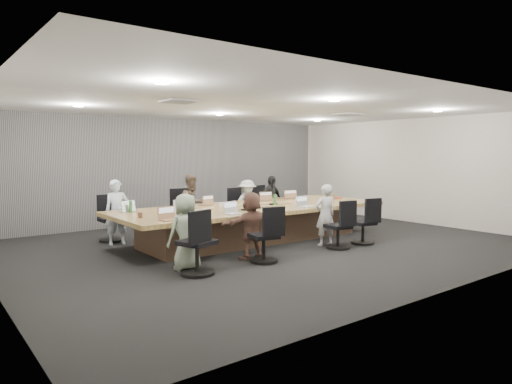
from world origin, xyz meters
TOP-DOWN VIEW (x-y plane):
  - floor at (0.00, 0.00)m, footprint 10.00×8.00m
  - ceiling at (0.00, 0.00)m, footprint 10.00×8.00m
  - wall_back at (0.00, 4.00)m, footprint 10.00×0.00m
  - wall_front at (0.00, -4.00)m, footprint 10.00×0.00m
  - wall_right at (5.00, 0.00)m, footprint 0.00×8.00m
  - curtain at (0.00, 3.92)m, footprint 9.80×0.04m
  - conference_table at (0.00, 0.50)m, footprint 6.00×2.20m
  - chair_0 at (-2.48, 2.20)m, footprint 0.53×0.53m
  - chair_1 at (-0.71, 2.20)m, footprint 0.68×0.68m
  - chair_2 at (0.83, 2.20)m, footprint 0.53×0.53m
  - chair_3 at (1.60, 2.20)m, footprint 0.63×0.63m
  - chair_4 at (-2.37, -1.20)m, footprint 0.71×0.71m
  - chair_5 at (-1.06, -1.20)m, footprint 0.60×0.60m
  - chair_6 at (0.81, -1.20)m, footprint 0.56×0.56m
  - chair_7 at (1.56, -1.20)m, footprint 0.58×0.58m
  - person_0 at (-2.48, 1.85)m, footprint 0.53×0.39m
  - laptop_0 at (-2.48, 1.30)m, footprint 0.32×0.25m
  - person_1 at (-0.71, 1.85)m, footprint 0.74×0.61m
  - laptop_1 at (-0.71, 1.30)m, footprint 0.31×0.23m
  - person_2 at (0.83, 1.85)m, footprint 0.82×0.53m
  - laptop_2 at (0.83, 1.30)m, footprint 0.36×0.27m
  - person_3 at (1.60, 1.85)m, footprint 0.79×0.42m
  - laptop_3 at (1.60, 1.30)m, footprint 0.39×0.30m
  - person_4 at (-2.37, -0.85)m, footprint 0.61×0.41m
  - laptop_4 at (-2.37, -0.30)m, footprint 0.33×0.24m
  - person_5 at (-1.06, -0.85)m, footprint 1.12×0.42m
  - laptop_5 at (-1.06, -0.30)m, footprint 0.37×0.28m
  - person_6 at (0.81, -0.85)m, footprint 0.51×0.38m
  - laptop_6 at (0.81, -0.30)m, footprint 0.38×0.29m
  - bottle_green_left at (-2.50, 1.08)m, footprint 0.07×0.07m
  - bottle_green_right at (0.47, 0.34)m, footprint 0.09×0.09m
  - bottle_clear at (-1.77, 0.67)m, footprint 0.09×0.09m
  - cup_white_far at (-0.64, 0.79)m, footprint 0.10×0.10m
  - cup_white_near at (1.51, 0.76)m, footprint 0.07×0.07m
  - mug_brown at (-2.65, 0.28)m, footprint 0.10×0.10m
  - mic_left at (-0.56, 0.02)m, footprint 0.17×0.14m
  - mic_right at (0.52, 0.45)m, footprint 0.15×0.10m
  - stapler at (-0.31, 0.30)m, footprint 0.16×0.04m
  - canvas_bag at (2.31, 0.45)m, footprint 0.30×0.22m
  - snack_packet at (2.65, 0.47)m, footprint 0.20×0.19m

SIDE VIEW (x-z plane):
  - floor at x=0.00m, z-range 0.00..0.00m
  - chair_7 at x=1.56m, z-range 0.00..0.73m
  - chair_6 at x=0.81m, z-range 0.00..0.73m
  - chair_5 at x=-1.06m, z-range 0.00..0.76m
  - chair_2 at x=0.83m, z-range 0.00..0.76m
  - chair_0 at x=-2.48m, z-range 0.00..0.78m
  - conference_table at x=0.00m, z-range 0.03..0.77m
  - chair_3 at x=1.60m, z-range 0.00..0.82m
  - chair_4 at x=-2.37m, z-range 0.00..0.84m
  - chair_1 at x=-0.71m, z-range 0.00..0.87m
  - person_5 at x=-1.06m, z-range 0.00..1.19m
  - person_2 at x=0.83m, z-range 0.00..1.21m
  - person_4 at x=-2.37m, z-range 0.00..1.23m
  - person_6 at x=0.81m, z-range 0.00..1.25m
  - person_3 at x=1.60m, z-range 0.00..1.29m
  - person_0 at x=-2.48m, z-range 0.00..1.33m
  - person_1 at x=-0.71m, z-range 0.00..1.39m
  - laptop_0 at x=-2.48m, z-range 0.74..0.76m
  - laptop_1 at x=-0.71m, z-range 0.74..0.76m
  - laptop_2 at x=0.83m, z-range 0.74..0.76m
  - laptop_3 at x=1.60m, z-range 0.74..0.76m
  - laptop_4 at x=-2.37m, z-range 0.74..0.76m
  - laptop_5 at x=-1.06m, z-range 0.74..0.76m
  - laptop_6 at x=0.81m, z-range 0.74..0.76m
  - mic_right at x=0.52m, z-range 0.74..0.77m
  - mic_left at x=-0.56m, z-range 0.74..0.77m
  - snack_packet at x=2.65m, z-range 0.74..0.78m
  - stapler at x=-0.31m, z-range 0.74..0.80m
  - cup_white_near at x=1.51m, z-range 0.74..0.83m
  - cup_white_far at x=-0.64m, z-range 0.74..0.83m
  - mug_brown at x=-2.65m, z-range 0.74..0.84m
  - canvas_bag at x=2.31m, z-range 0.74..0.88m
  - bottle_green_left at x=-2.50m, z-range 0.74..0.96m
  - bottle_clear at x=-1.77m, z-range 0.74..0.97m
  - bottle_green_right at x=0.47m, z-range 0.74..0.98m
  - wall_back at x=0.00m, z-range 0.00..2.80m
  - wall_front at x=0.00m, z-range 0.00..2.80m
  - wall_right at x=5.00m, z-range 0.00..2.80m
  - curtain at x=0.00m, z-range 0.00..2.80m
  - ceiling at x=0.00m, z-range 2.80..2.80m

